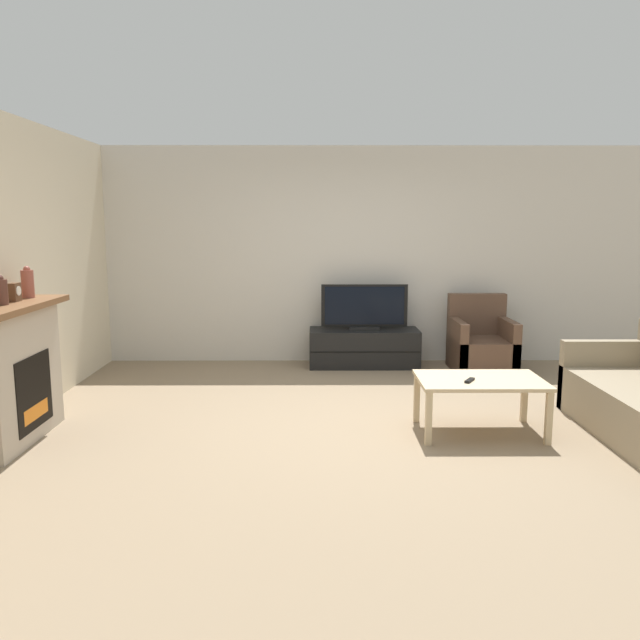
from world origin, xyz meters
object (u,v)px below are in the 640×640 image
at_px(tv_stand, 364,348).
at_px(coffee_table, 480,385).
at_px(mantel_vase_centre_left, 1,291).
at_px(mantel_vase_right, 28,283).
at_px(fireplace, 11,372).
at_px(tv, 364,309).
at_px(remote, 470,380).
at_px(armchair, 481,347).
at_px(mantel_clock, 14,292).

xyz_separation_m(tv_stand, coffee_table, (0.79, -2.49, 0.19)).
distance_m(mantel_vase_centre_left, mantel_vase_right, 0.46).
relative_size(fireplace, mantel_vase_centre_left, 5.24).
bearing_deg(tv, remote, -75.38).
distance_m(mantel_vase_right, armchair, 4.97).
height_order(mantel_vase_centre_left, remote, mantel_vase_centre_left).
bearing_deg(mantel_clock, tv_stand, 40.09).
bearing_deg(mantel_vase_centre_left, armchair, 29.67).
bearing_deg(mantel_vase_right, mantel_clock, -89.82).
bearing_deg(mantel_clock, remote, -0.55).
relative_size(armchair, remote, 6.07).
height_order(tv_stand, armchair, armchair).
bearing_deg(coffee_table, armchair, 75.05).
xyz_separation_m(mantel_vase_centre_left, remote, (3.71, 0.18, -0.76)).
height_order(fireplace, remote, fireplace).
bearing_deg(fireplace, remote, 1.34).
height_order(mantel_vase_right, tv_stand, mantel_vase_right).
bearing_deg(tv, fireplace, -138.77).
xyz_separation_m(mantel_clock, tv_stand, (3.03, 2.55, -0.98)).
bearing_deg(mantel_vase_centre_left, coffee_table, 4.14).
bearing_deg(armchair, fireplace, -151.33).
relative_size(fireplace, remote, 8.26).
distance_m(tv_stand, remote, 2.69).
xyz_separation_m(mantel_vase_centre_left, tv_stand, (3.03, 2.77, -1.01)).
bearing_deg(mantel_clock, fireplace, -98.16).
bearing_deg(armchair, tv, 169.93).
bearing_deg(mantel_clock, coffee_table, 0.93).
distance_m(mantel_vase_centre_left, tv_stand, 4.23).
bearing_deg(fireplace, coffee_table, 2.75).
relative_size(fireplace, tv_stand, 0.91).
distance_m(mantel_vase_right, coffee_table, 3.92).
height_order(fireplace, mantel_vase_centre_left, mantel_vase_centre_left).
relative_size(tv, coffee_table, 1.02).
height_order(fireplace, mantel_clock, mantel_clock).
distance_m(tv, remote, 2.68).
xyz_separation_m(mantel_vase_right, tv_stand, (3.03, 2.31, -1.03)).
bearing_deg(mantel_vase_right, armchair, 24.97).
distance_m(tv_stand, coffee_table, 2.62).
bearing_deg(mantel_clock, mantel_vase_centre_left, -90.20).
distance_m(tv, coffee_table, 2.63).
bearing_deg(tv_stand, coffee_table, -72.42).
distance_m(mantel_vase_centre_left, remote, 3.79).
relative_size(fireplace, mantel_clock, 8.18).
height_order(fireplace, mantel_vase_right, mantel_vase_right).
bearing_deg(mantel_vase_centre_left, tv, 42.35).
bearing_deg(mantel_clock, mantel_vase_right, 90.18).
bearing_deg(remote, mantel_vase_right, -152.49).
xyz_separation_m(armchair, coffee_table, (-0.60, -2.24, 0.12)).
bearing_deg(coffee_table, tv_stand, 107.58).
distance_m(tv_stand, armchair, 1.41).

